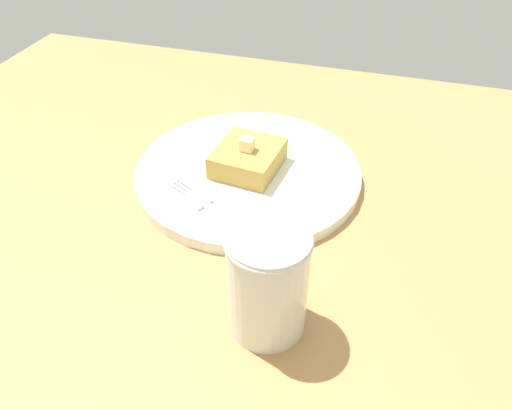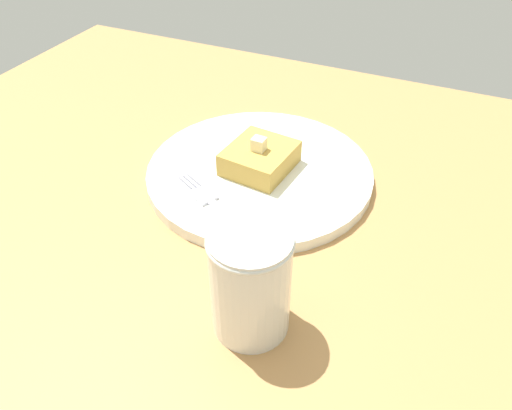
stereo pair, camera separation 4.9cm
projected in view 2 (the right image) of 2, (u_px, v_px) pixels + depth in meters
table_surface at (174, 234)px, 54.59cm from camera, size 90.17×90.17×2.97cm
plate at (260, 172)px, 59.59cm from camera, size 26.76×26.76×1.41cm
toast_slice_center at (260, 158)px, 58.33cm from camera, size 7.88×8.51×2.76cm
butter_pat_primary at (259, 144)px, 56.73cm from camera, size 1.59×1.44×1.52cm
fork at (216, 206)px, 53.45cm from camera, size 14.86×8.66×0.36cm
syrup_jar at (251, 287)px, 40.74cm from camera, size 6.88×6.88×10.29cm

